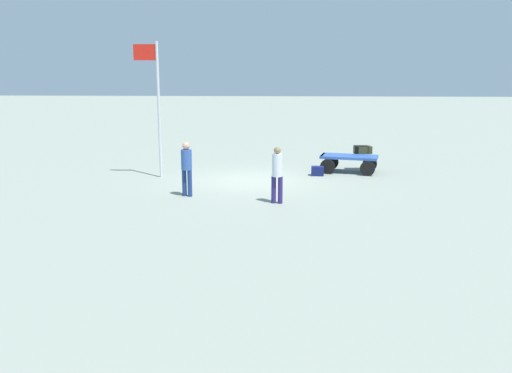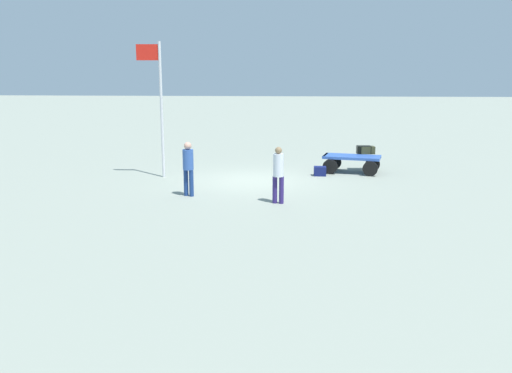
% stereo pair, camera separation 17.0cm
% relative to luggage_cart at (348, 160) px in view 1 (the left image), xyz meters
% --- Properties ---
extents(ground_plane, '(120.00, 120.00, 0.00)m').
position_rel_luggage_cart_xyz_m(ground_plane, '(3.63, 1.80, -0.47)').
color(ground_plane, gray).
extents(luggage_cart, '(2.30, 1.57, 0.66)m').
position_rel_luggage_cart_xyz_m(luggage_cart, '(0.00, 0.00, 0.00)').
color(luggage_cart, '#2F55AD').
rests_on(luggage_cart, ground).
extents(suitcase_grey, '(0.58, 0.44, 0.29)m').
position_rel_luggage_cart_xyz_m(suitcase_grey, '(-0.66, -0.57, 0.33)').
color(suitcase_grey, '#37381E').
rests_on(suitcase_grey, luggage_cart).
extents(suitcase_olive, '(0.55, 0.37, 0.30)m').
position_rel_luggage_cart_xyz_m(suitcase_olive, '(-0.53, -0.56, 0.33)').
color(suitcase_olive, black).
rests_on(suitcase_olive, luggage_cart).
extents(suitcase_maroon, '(0.45, 0.33, 0.34)m').
position_rel_luggage_cart_xyz_m(suitcase_maroon, '(1.22, 0.70, -0.30)').
color(suitcase_maroon, '#121B53').
rests_on(suitcase_maroon, ground).
extents(worker_lead, '(0.36, 0.36, 1.68)m').
position_rel_luggage_cart_xyz_m(worker_lead, '(2.66, 5.09, 0.48)').
color(worker_lead, navy).
rests_on(worker_lead, ground).
extents(worker_trailing, '(0.43, 0.43, 1.70)m').
position_rel_luggage_cart_xyz_m(worker_trailing, '(5.47, 4.31, 0.52)').
color(worker_trailing, navy).
rests_on(worker_trailing, ground).
extents(flagpole, '(0.88, 0.10, 4.84)m').
position_rel_luggage_cart_xyz_m(flagpole, '(7.05, 1.31, 2.38)').
color(flagpole, silver).
rests_on(flagpole, ground).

